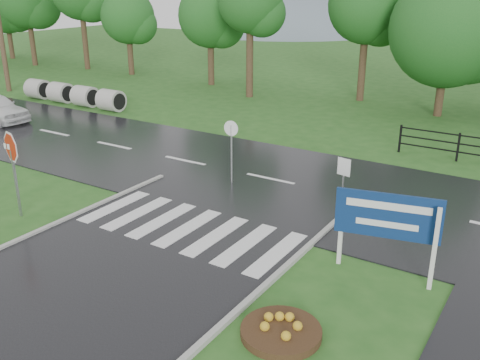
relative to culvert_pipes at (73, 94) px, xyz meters
The scene contains 10 objects.
ground 22.17m from the culvert_pipes, 42.61° to the right, with size 120.00×120.00×0.00m, color #26581D.
main_road 17.07m from the culvert_pipes, 17.05° to the right, with size 90.00×8.00×0.04m, color black.
crosswalk 19.14m from the culvert_pipes, 31.52° to the right, with size 6.50×2.80×0.02m.
treeline 19.52m from the culvert_pipes, 27.47° to the left, with size 83.20×5.20×10.00m.
culvert_pipes is the anchor object (origin of this frame).
stop_sign 16.53m from the culvert_pipes, 46.92° to the right, with size 1.26×0.34×2.91m.
estate_billboard 24.02m from the culvert_pipes, 23.29° to the right, with size 2.49×0.62×2.22m.
flower_bed 24.75m from the culvert_pipes, 31.69° to the right, with size 1.71×1.71×0.34m.
reg_sign_small 21.02m from the culvert_pipes, 19.08° to the right, with size 0.44×0.10×1.99m.
reg_sign_round 16.51m from the culvert_pipes, 21.76° to the right, with size 0.55×0.09×2.37m.
Camera 1 is at (9.01, -6.33, 6.96)m, focal length 40.00 mm.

